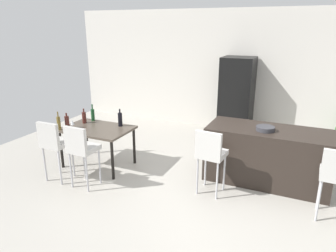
{
  "coord_description": "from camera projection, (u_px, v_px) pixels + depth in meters",
  "views": [
    {
      "loc": [
        1.01,
        -4.36,
        2.52
      ],
      "look_at": [
        -1.12,
        0.31,
        0.85
      ],
      "focal_mm": 33.27,
      "sensor_mm": 36.0,
      "label": 1
    }
  ],
  "objects": [
    {
      "name": "wine_bottle_near",
      "position": [
        84.0,
        117.0,
        5.89
      ],
      "size": [
        0.08,
        0.08,
        0.28
      ],
      "color": "#471E19",
      "rests_on": "dining_table"
    },
    {
      "name": "back_wall",
      "position": [
        263.0,
        73.0,
        7.25
      ],
      "size": [
        10.0,
        0.12,
        2.9
      ],
      "primitive_type": "cube",
      "color": "beige",
      "rests_on": "ground_plane"
    },
    {
      "name": "bar_chair_left",
      "position": [
        211.0,
        152.0,
        4.67
      ],
      "size": [
        0.43,
        0.43,
        1.05
      ],
      "color": "beige",
      "rests_on": "ground_plane"
    },
    {
      "name": "dining_chair_near",
      "position": [
        54.0,
        142.0,
        5.09
      ],
      "size": [
        0.41,
        0.41,
        1.05
      ],
      "color": "beige",
      "rests_on": "ground_plane"
    },
    {
      "name": "kitchen_island",
      "position": [
        267.0,
        156.0,
        5.14
      ],
      "size": [
        1.96,
        0.83,
        0.92
      ],
      "primitive_type": "cube",
      "color": "black",
      "rests_on": "ground_plane"
    },
    {
      "name": "wine_bottle_left",
      "position": [
        93.0,
        115.0,
        6.04
      ],
      "size": [
        0.07,
        0.07,
        0.33
      ],
      "color": "#194723",
      "rests_on": "dining_table"
    },
    {
      "name": "dining_chair_far",
      "position": [
        81.0,
        147.0,
        4.87
      ],
      "size": [
        0.41,
        0.41,
        1.05
      ],
      "color": "beige",
      "rests_on": "ground_plane"
    },
    {
      "name": "ground_plane",
      "position": [
        224.0,
        191.0,
        4.95
      ],
      "size": [
        10.0,
        10.0,
        0.0
      ],
      "primitive_type": "plane",
      "color": "#ADA89E"
    },
    {
      "name": "wine_bottle_middle",
      "position": [
        120.0,
        119.0,
        5.71
      ],
      "size": [
        0.08,
        0.08,
        0.33
      ],
      "color": "black",
      "rests_on": "dining_table"
    },
    {
      "name": "fruit_bowl",
      "position": [
        265.0,
        129.0,
        4.93
      ],
      "size": [
        0.29,
        0.29,
        0.07
      ],
      "primitive_type": "cylinder",
      "color": "#333338",
      "rests_on": "kitchen_island"
    },
    {
      "name": "dining_table",
      "position": [
        97.0,
        132.0,
        5.67
      ],
      "size": [
        1.23,
        0.84,
        0.74
      ],
      "color": "#4C4238",
      "rests_on": "ground_plane"
    },
    {
      "name": "refrigerator",
      "position": [
        236.0,
        97.0,
        7.23
      ],
      "size": [
        0.72,
        0.68,
        1.84
      ],
      "primitive_type": "cube",
      "color": "black",
      "rests_on": "ground_plane"
    },
    {
      "name": "wine_bottle_right",
      "position": [
        59.0,
        123.0,
        5.52
      ],
      "size": [
        0.07,
        0.07,
        0.33
      ],
      "color": "brown",
      "rests_on": "dining_table"
    },
    {
      "name": "wine_bottle_end",
      "position": [
        67.0,
        122.0,
        5.59
      ],
      "size": [
        0.08,
        0.08,
        0.29
      ],
      "color": "#471E19",
      "rests_on": "dining_table"
    },
    {
      "name": "wine_glass_far",
      "position": [
        72.0,
        123.0,
        5.53
      ],
      "size": [
        0.07,
        0.07,
        0.17
      ],
      "color": "silver",
      "rests_on": "dining_table"
    }
  ]
}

